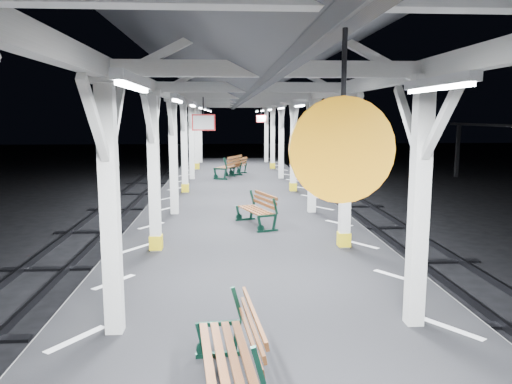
{
  "coord_description": "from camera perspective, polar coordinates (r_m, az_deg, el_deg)",
  "views": [
    {
      "loc": [
        -0.55,
        -8.3,
        3.81
      ],
      "look_at": [
        0.12,
        2.17,
        2.2
      ],
      "focal_mm": 35.0,
      "sensor_mm": 36.0,
      "label": 1
    }
  ],
  "objects": [
    {
      "name": "bench_mid",
      "position": [
        12.82,
        0.35,
        -1.91
      ],
      "size": [
        1.03,
        1.63,
        0.83
      ],
      "rotation": [
        0.0,
        0.0,
        0.33
      ],
      "color": "#0C2E21",
      "rests_on": "platform"
    },
    {
      "name": "canopy",
      "position": [
        8.33,
        0.16,
        13.87
      ],
      "size": [
        5.4,
        49.0,
        4.65
      ],
      "color": "silver",
      "rests_on": "platform"
    },
    {
      "name": "bench_far",
      "position": [
        22.87,
        -2.94,
        3.0
      ],
      "size": [
        1.35,
        1.97,
        1.0
      ],
      "rotation": [
        0.0,
        0.0,
        -0.41
      ],
      "color": "#0C2E21",
      "rests_on": "platform"
    },
    {
      "name": "ground",
      "position": [
        9.15,
        0.14,
        -15.89
      ],
      "size": [
        120.0,
        120.0,
        0.0
      ],
      "primitive_type": "plane",
      "color": "black",
      "rests_on": "ground"
    },
    {
      "name": "platform",
      "position": [
        8.95,
        0.14,
        -12.98
      ],
      "size": [
        6.0,
        50.0,
        1.0
      ],
      "primitive_type": "cube",
      "color": "black",
      "rests_on": "ground"
    },
    {
      "name": "bench_extra",
      "position": [
        23.95,
        -2.09,
        3.02
      ],
      "size": [
        1.12,
        1.6,
        0.82
      ],
      "rotation": [
        0.0,
        0.0,
        -0.42
      ],
      "color": "#0C2E21",
      "rests_on": "platform"
    },
    {
      "name": "hazard_stripes_left",
      "position": [
        8.96,
        -15.93,
        -9.86
      ],
      "size": [
        1.0,
        48.0,
        0.01
      ],
      "primitive_type": "cube",
      "color": "silver",
      "rests_on": "platform"
    },
    {
      "name": "bench_near",
      "position": [
        5.32,
        -2.39,
        -17.5
      ],
      "size": [
        0.74,
        1.64,
        0.86
      ],
      "rotation": [
        0.0,
        0.0,
        0.1
      ],
      "color": "#0C2E21",
      "rests_on": "platform"
    },
    {
      "name": "hazard_stripes_right",
      "position": [
        9.26,
        15.66,
        -9.25
      ],
      "size": [
        1.0,
        48.0,
        0.01
      ],
      "primitive_type": "cube",
      "color": "silver",
      "rests_on": "platform"
    }
  ]
}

